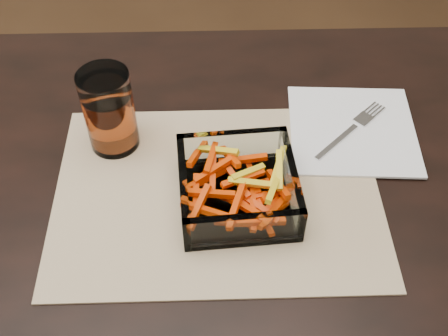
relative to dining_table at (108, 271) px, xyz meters
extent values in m
cube|color=black|center=(0.00, 0.00, 0.07)|extent=(1.60, 0.90, 0.03)
cube|color=tan|center=(0.16, 0.07, 0.09)|extent=(0.45, 0.33, 0.00)
cube|color=white|center=(0.19, 0.05, 0.10)|extent=(0.16, 0.16, 0.01)
cube|color=white|center=(0.18, 0.12, 0.12)|extent=(0.15, 0.02, 0.06)
cube|color=white|center=(0.19, -0.02, 0.12)|extent=(0.15, 0.02, 0.06)
cube|color=white|center=(0.11, 0.05, 0.12)|extent=(0.02, 0.15, 0.06)
cube|color=white|center=(0.26, 0.06, 0.12)|extent=(0.02, 0.15, 0.06)
cylinder|color=white|center=(0.01, 0.17, 0.15)|extent=(0.07, 0.07, 0.13)
cylinder|color=#BA471A|center=(0.01, 0.17, 0.14)|extent=(0.06, 0.06, 0.08)
cube|color=white|center=(0.37, 0.18, 0.09)|extent=(0.20, 0.20, 0.00)
cube|color=silver|center=(0.34, 0.15, 0.10)|extent=(0.08, 0.07, 0.00)
cube|color=silver|center=(0.39, 0.20, 0.10)|extent=(0.04, 0.03, 0.00)
cube|color=silver|center=(0.40, 0.23, 0.10)|extent=(0.02, 0.02, 0.00)
cube|color=silver|center=(0.41, 0.22, 0.10)|extent=(0.02, 0.02, 0.00)
cube|color=silver|center=(0.41, 0.22, 0.10)|extent=(0.02, 0.02, 0.00)
cube|color=silver|center=(0.41, 0.22, 0.10)|extent=(0.02, 0.02, 0.00)
camera|label=1|loc=(0.15, -0.42, 0.70)|focal=45.00mm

